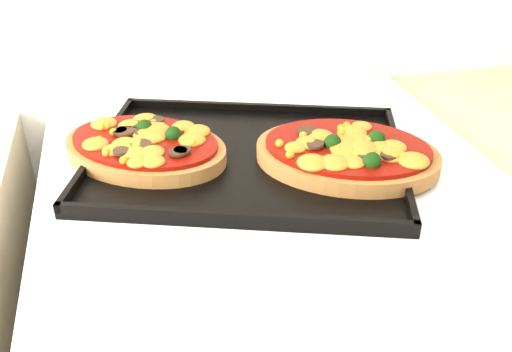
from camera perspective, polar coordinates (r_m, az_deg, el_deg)
name	(u,v)px	position (r m, az deg, el deg)	size (l,w,h in m)	color
baking_tray	(247,156)	(0.76, -0.90, 2.03)	(0.41, 0.30, 0.02)	black
pizza_left	(145,145)	(0.77, -11.06, 3.05)	(0.23, 0.15, 0.03)	olive
pizza_right	(347,151)	(0.75, 9.10, 2.46)	(0.24, 0.17, 0.03)	olive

